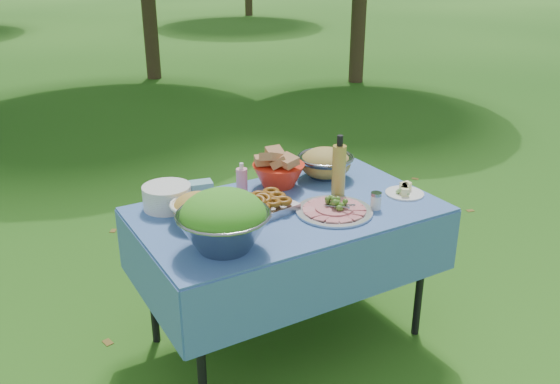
{
  "coord_description": "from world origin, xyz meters",
  "views": [
    {
      "loc": [
        -1.36,
        -2.27,
        1.96
      ],
      "look_at": [
        -0.04,
        0.0,
        0.86
      ],
      "focal_mm": 38.0,
      "sensor_mm": 36.0,
      "label": 1
    }
  ],
  "objects_px": {
    "picnic_table": "(287,275)",
    "oil_bottle": "(339,165)",
    "charcuterie_platter": "(334,204)",
    "plate_stack": "(167,197)",
    "pasta_bowl_steel": "(325,162)",
    "salad_bowl": "(223,220)",
    "bread_bowl": "(279,169)"
  },
  "relations": [
    {
      "from": "picnic_table",
      "to": "oil_bottle",
      "type": "bearing_deg",
      "value": 3.83
    },
    {
      "from": "charcuterie_platter",
      "to": "oil_bottle",
      "type": "distance_m",
      "value": 0.26
    },
    {
      "from": "plate_stack",
      "to": "charcuterie_platter",
      "type": "relative_size",
      "value": 0.63
    },
    {
      "from": "pasta_bowl_steel",
      "to": "charcuterie_platter",
      "type": "xyz_separation_m",
      "value": [
        -0.23,
        -0.42,
        -0.04
      ]
    },
    {
      "from": "salad_bowl",
      "to": "bread_bowl",
      "type": "bearing_deg",
      "value": 42.06
    },
    {
      "from": "pasta_bowl_steel",
      "to": "charcuterie_platter",
      "type": "height_order",
      "value": "pasta_bowl_steel"
    },
    {
      "from": "picnic_table",
      "to": "plate_stack",
      "type": "height_order",
      "value": "plate_stack"
    },
    {
      "from": "picnic_table",
      "to": "charcuterie_platter",
      "type": "height_order",
      "value": "charcuterie_platter"
    },
    {
      "from": "bread_bowl",
      "to": "pasta_bowl_steel",
      "type": "xyz_separation_m",
      "value": [
        0.29,
        -0.01,
        -0.01
      ]
    },
    {
      "from": "picnic_table",
      "to": "pasta_bowl_steel",
      "type": "bearing_deg",
      "value": 33.71
    },
    {
      "from": "picnic_table",
      "to": "charcuterie_platter",
      "type": "relative_size",
      "value": 3.92
    },
    {
      "from": "bread_bowl",
      "to": "charcuterie_platter",
      "type": "xyz_separation_m",
      "value": [
        0.06,
        -0.43,
        -0.05
      ]
    },
    {
      "from": "picnic_table",
      "to": "salad_bowl",
      "type": "relative_size",
      "value": 3.67
    },
    {
      "from": "plate_stack",
      "to": "oil_bottle",
      "type": "relative_size",
      "value": 0.74
    },
    {
      "from": "pasta_bowl_steel",
      "to": "oil_bottle",
      "type": "relative_size",
      "value": 0.96
    },
    {
      "from": "charcuterie_platter",
      "to": "oil_bottle",
      "type": "bearing_deg",
      "value": 50.35
    },
    {
      "from": "charcuterie_platter",
      "to": "oil_bottle",
      "type": "xyz_separation_m",
      "value": [
        0.15,
        0.18,
        0.12
      ]
    },
    {
      "from": "picnic_table",
      "to": "pasta_bowl_steel",
      "type": "distance_m",
      "value": 0.67
    },
    {
      "from": "picnic_table",
      "to": "plate_stack",
      "type": "distance_m",
      "value": 0.73
    },
    {
      "from": "bread_bowl",
      "to": "pasta_bowl_steel",
      "type": "height_order",
      "value": "bread_bowl"
    },
    {
      "from": "bread_bowl",
      "to": "plate_stack",
      "type": "bearing_deg",
      "value": 177.73
    },
    {
      "from": "salad_bowl",
      "to": "pasta_bowl_steel",
      "type": "relative_size",
      "value": 1.3
    },
    {
      "from": "salad_bowl",
      "to": "bread_bowl",
      "type": "height_order",
      "value": "salad_bowl"
    },
    {
      "from": "salad_bowl",
      "to": "pasta_bowl_steel",
      "type": "distance_m",
      "value": 0.98
    },
    {
      "from": "picnic_table",
      "to": "charcuterie_platter",
      "type": "distance_m",
      "value": 0.48
    },
    {
      "from": "pasta_bowl_steel",
      "to": "charcuterie_platter",
      "type": "bearing_deg",
      "value": -118.79
    },
    {
      "from": "picnic_table",
      "to": "bread_bowl",
      "type": "bearing_deg",
      "value": 68.77
    },
    {
      "from": "picnic_table",
      "to": "plate_stack",
      "type": "relative_size",
      "value": 6.18
    },
    {
      "from": "picnic_table",
      "to": "plate_stack",
      "type": "xyz_separation_m",
      "value": [
        -0.51,
        0.3,
        0.44
      ]
    },
    {
      "from": "picnic_table",
      "to": "oil_bottle",
      "type": "height_order",
      "value": "oil_bottle"
    },
    {
      "from": "salad_bowl",
      "to": "oil_bottle",
      "type": "distance_m",
      "value": 0.8
    },
    {
      "from": "salad_bowl",
      "to": "charcuterie_platter",
      "type": "relative_size",
      "value": 1.07
    }
  ]
}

